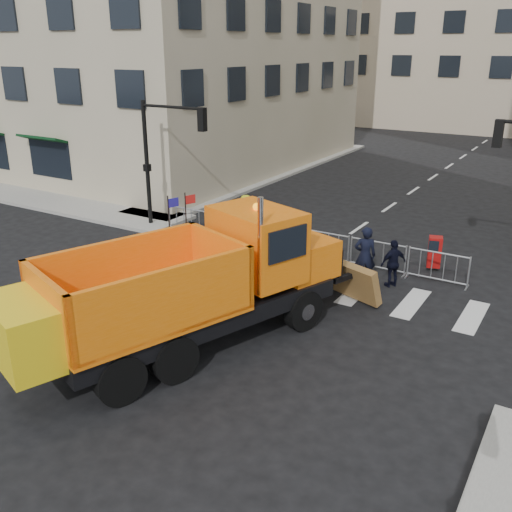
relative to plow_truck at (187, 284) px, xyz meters
The scene contains 10 objects.
ground 1.83m from the plow_truck, 114.79° to the left, with size 120.00×120.00×0.00m, color black.
sidewalk_back 8.92m from the plow_truck, 90.75° to the left, with size 64.00×5.00×0.15m, color gray.
traffic_light_left 11.25m from the plow_truck, 136.33° to the left, with size 0.18×0.18×5.40m, color black.
crowd_barriers 7.99m from the plow_truck, 96.28° to the left, with size 12.60×0.60×1.10m, color #9EA0A5, non-canonical shape.
plow_truck is the anchor object (origin of this frame).
cop_a 6.90m from the plow_truck, 70.15° to the left, with size 0.73×0.48×2.00m, color black.
cop_b 4.23m from the plow_truck, 82.63° to the left, with size 0.83×0.64×1.70m, color black.
cop_c 7.53m from the plow_truck, 64.61° to the left, with size 0.94×0.39×1.61m, color black.
worker 9.50m from the plow_truck, 113.22° to the left, with size 1.04×0.60×1.61m, color #C2C717.
newspaper_box 9.79m from the plow_truck, 65.75° to the left, with size 0.45×0.40×1.10m, color #9B0C0B.
Camera 1 is at (8.51, -10.71, 7.49)m, focal length 40.00 mm.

